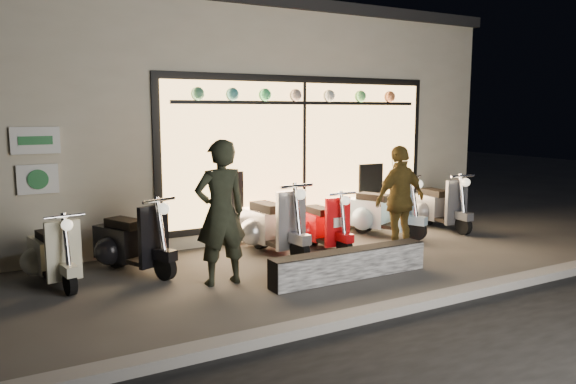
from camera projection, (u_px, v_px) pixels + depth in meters
name	position (u px, v px, depth m)	size (l,w,h in m)	color
ground	(325.00, 267.00, 8.22)	(40.00, 40.00, 0.00)	#383533
kerb	(420.00, 303.00, 6.49)	(40.00, 0.25, 0.12)	slate
shop_building	(200.00, 118.00, 12.21)	(10.20, 6.23, 4.20)	beige
graffiti_barrier	(349.00, 264.00, 7.62)	(2.38, 0.28, 0.40)	black
scooter_silver	(270.00, 224.00, 9.00)	(0.60, 1.59, 1.13)	black
scooter_red	(320.00, 225.00, 9.27)	(0.44, 1.35, 0.97)	black
scooter_black	(128.00, 242.00, 7.96)	(0.87, 1.45, 1.06)	black
scooter_cream	(52.00, 254.00, 7.43)	(0.56, 1.35, 0.96)	black
scooter_blue	(376.00, 212.00, 10.26)	(0.89, 1.48, 1.08)	black
scooter_grey	(436.00, 206.00, 10.96)	(0.53, 1.47, 1.05)	black
man	(221.00, 213.00, 7.28)	(0.69, 0.46, 1.90)	black
woman	(400.00, 200.00, 8.88)	(1.01, 0.42, 1.73)	brown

